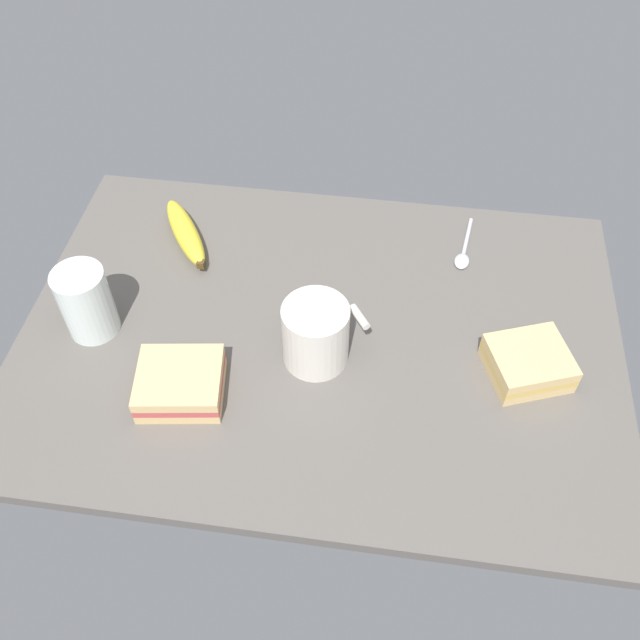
% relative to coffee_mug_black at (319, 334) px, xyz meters
% --- Properties ---
extents(tabletop, '(0.90, 0.64, 0.02)m').
position_rel_coffee_mug_black_xyz_m(tabletop, '(-0.01, 0.04, -0.06)').
color(tabletop, '#5B5651').
rests_on(tabletop, ground).
extents(coffee_mug_black, '(0.12, 0.11, 0.10)m').
position_rel_coffee_mug_black_xyz_m(coffee_mug_black, '(0.00, 0.00, 0.00)').
color(coffee_mug_black, silver).
rests_on(coffee_mug_black, tabletop).
extents(sandwich_main, '(0.13, 0.12, 0.04)m').
position_rel_coffee_mug_black_xyz_m(sandwich_main, '(-0.18, -0.09, -0.03)').
color(sandwich_main, '#DBB77A').
rests_on(sandwich_main, tabletop).
extents(sandwich_side, '(0.14, 0.13, 0.04)m').
position_rel_coffee_mug_black_xyz_m(sandwich_side, '(0.30, 0.01, -0.03)').
color(sandwich_side, '#DBB77A').
rests_on(sandwich_side, tabletop).
extents(glass_of_milk, '(0.08, 0.08, 0.11)m').
position_rel_coffee_mug_black_xyz_m(glass_of_milk, '(-0.34, 0.01, -0.00)').
color(glass_of_milk, silver).
rests_on(glass_of_milk, tabletop).
extents(banana, '(0.13, 0.17, 0.04)m').
position_rel_coffee_mug_black_xyz_m(banana, '(-0.26, 0.21, -0.03)').
color(banana, yellow).
rests_on(banana, tabletop).
extents(spoon, '(0.03, 0.13, 0.01)m').
position_rel_coffee_mug_black_xyz_m(spoon, '(0.21, 0.25, -0.05)').
color(spoon, silver).
rests_on(spoon, tabletop).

